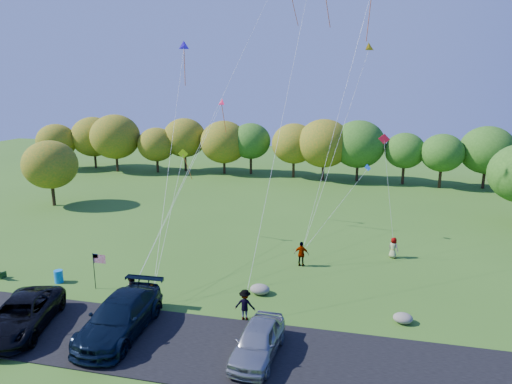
% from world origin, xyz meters
% --- Properties ---
extents(ground, '(140.00, 140.00, 0.00)m').
position_xyz_m(ground, '(0.00, 0.00, 0.00)').
color(ground, '#335F1B').
rests_on(ground, ground).
extents(asphalt_lane, '(44.00, 6.00, 0.06)m').
position_xyz_m(asphalt_lane, '(0.00, -4.00, 0.03)').
color(asphalt_lane, black).
rests_on(asphalt_lane, ground).
extents(treeline, '(75.63, 28.33, 8.55)m').
position_xyz_m(treeline, '(1.09, 36.74, 4.85)').
color(treeline, '#3C2815').
rests_on(treeline, ground).
extents(minivan_dark, '(4.28, 6.55, 1.67)m').
position_xyz_m(minivan_dark, '(-7.24, -4.59, 0.90)').
color(minivan_dark, black).
rests_on(minivan_dark, asphalt_lane).
extents(minivan_navy, '(2.85, 6.58, 1.89)m').
position_xyz_m(minivan_navy, '(-2.02, -3.72, 1.00)').
color(minivan_navy, black).
rests_on(minivan_navy, asphalt_lane).
extents(minivan_silver, '(2.15, 4.80, 1.60)m').
position_xyz_m(minivan_silver, '(5.34, -4.12, 0.86)').
color(minivan_silver, '#91949A').
rests_on(minivan_silver, asphalt_lane).
extents(flyer_a, '(0.65, 0.66, 1.52)m').
position_xyz_m(flyer_a, '(-1.58, -0.80, 0.76)').
color(flyer_a, '#4C4C59').
rests_on(flyer_a, ground).
extents(flyer_b, '(1.04, 0.92, 1.80)m').
position_xyz_m(flyer_b, '(-2.88, -0.80, 0.90)').
color(flyer_b, '#4C4C59').
rests_on(flyer_b, ground).
extents(flyer_c, '(1.14, 0.66, 1.75)m').
position_xyz_m(flyer_c, '(3.86, -0.80, 0.88)').
color(flyer_c, '#4C4C59').
rests_on(flyer_c, ground).
extents(flyer_d, '(1.07, 0.49, 1.80)m').
position_xyz_m(flyer_d, '(5.88, 7.44, 0.90)').
color(flyer_d, '#4C4C59').
rests_on(flyer_d, ground).
extents(flyer_e, '(0.91, 0.87, 1.57)m').
position_xyz_m(flyer_e, '(12.33, 10.58, 0.79)').
color(flyer_e, '#4C4C59').
rests_on(flyer_e, ground).
extents(trash_barrel, '(0.55, 0.55, 0.83)m').
position_xyz_m(trash_barrel, '(-9.19, 1.11, 0.41)').
color(trash_barrel, blue).
rests_on(trash_barrel, ground).
extents(flag_assembly, '(0.88, 0.57, 2.38)m').
position_xyz_m(flag_assembly, '(-6.07, 0.80, 1.78)').
color(flag_assembly, black).
rests_on(flag_assembly, ground).
extents(boulder_near, '(1.23, 0.96, 0.61)m').
position_xyz_m(boulder_near, '(3.97, 2.44, 0.31)').
color(boulder_near, gray).
rests_on(boulder_near, ground).
extents(boulder_far, '(1.05, 0.88, 0.55)m').
position_xyz_m(boulder_far, '(12.30, 0.78, 0.27)').
color(boulder_far, slate).
rests_on(boulder_far, ground).
extents(kites_aloft, '(16.89, 7.09, 17.32)m').
position_xyz_m(kites_aloft, '(4.12, 13.47, 18.04)').
color(kites_aloft, red).
rests_on(kites_aloft, ground).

